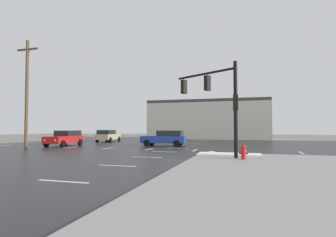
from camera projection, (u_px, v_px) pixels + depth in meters
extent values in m
plane|color=slate|center=(171.00, 150.00, 22.59)|extent=(120.00, 120.00, 0.00)
cube|color=#232326|center=(171.00, 150.00, 22.60)|extent=(44.00, 44.00, 0.02)
cube|color=white|center=(229.00, 154.00, 17.37)|extent=(4.00, 1.60, 0.06)
cube|color=silver|center=(63.00, 181.00, 9.16)|extent=(2.00, 0.15, 0.01)
cube|color=silver|center=(117.00, 166.00, 13.00)|extent=(2.00, 0.15, 0.01)
cube|color=silver|center=(146.00, 157.00, 16.84)|extent=(2.00, 0.15, 0.01)
cube|color=silver|center=(165.00, 152.00, 20.68)|extent=(2.00, 0.15, 0.01)
cube|color=silver|center=(177.00, 148.00, 24.52)|extent=(2.00, 0.15, 0.01)
cube|color=silver|center=(186.00, 145.00, 28.36)|extent=(2.00, 0.15, 0.01)
cube|color=silver|center=(193.00, 143.00, 32.19)|extent=(2.00, 0.15, 0.01)
cube|color=silver|center=(199.00, 142.00, 36.03)|extent=(2.00, 0.15, 0.01)
cube|color=silver|center=(203.00, 140.00, 39.87)|extent=(2.00, 0.15, 0.01)
cube|color=silver|center=(4.00, 146.00, 27.60)|extent=(0.15, 2.00, 0.01)
cube|color=silver|center=(35.00, 147.00, 26.49)|extent=(0.15, 2.00, 0.01)
cube|color=silver|center=(70.00, 147.00, 25.38)|extent=(0.15, 2.00, 0.01)
cube|color=silver|center=(108.00, 148.00, 24.26)|extent=(0.15, 2.00, 0.01)
cube|color=silver|center=(149.00, 149.00, 23.15)|extent=(0.15, 2.00, 0.01)
cube|color=silver|center=(195.00, 150.00, 22.04)|extent=(0.15, 2.00, 0.01)
cube|color=silver|center=(245.00, 151.00, 20.93)|extent=(0.15, 2.00, 0.01)
cube|color=silver|center=(301.00, 153.00, 19.82)|extent=(0.15, 2.00, 0.01)
cube|color=silver|center=(206.00, 156.00, 17.78)|extent=(0.45, 7.00, 0.01)
cylinder|color=black|center=(236.00, 109.00, 15.39)|extent=(0.22, 0.22, 5.60)
cylinder|color=black|center=(204.00, 74.00, 17.18)|extent=(4.00, 2.52, 0.14)
cube|color=black|center=(207.00, 83.00, 16.99)|extent=(0.43, 0.45, 0.95)
sphere|color=red|center=(205.00, 79.00, 17.11)|extent=(0.20, 0.20, 0.20)
cube|color=black|center=(184.00, 87.00, 18.51)|extent=(0.43, 0.45, 0.95)
sphere|color=red|center=(182.00, 83.00, 18.64)|extent=(0.20, 0.20, 0.20)
cube|color=black|center=(236.00, 102.00, 15.41)|extent=(0.28, 0.36, 0.90)
cylinder|color=red|center=(243.00, 154.00, 14.65)|extent=(0.26, 0.26, 0.60)
sphere|color=red|center=(243.00, 147.00, 14.67)|extent=(0.25, 0.25, 0.25)
cylinder|color=red|center=(240.00, 153.00, 14.70)|extent=(0.12, 0.11, 0.11)
cylinder|color=red|center=(247.00, 153.00, 14.60)|extent=(0.12, 0.11, 0.11)
cube|color=beige|center=(209.00, 121.00, 46.44)|extent=(19.95, 8.00, 6.06)
cube|color=#3F3D3A|center=(209.00, 103.00, 46.56)|extent=(19.95, 8.00, 0.50)
cube|color=navy|center=(164.00, 139.00, 27.32)|extent=(4.59, 2.03, 0.70)
cube|color=black|center=(170.00, 133.00, 27.19)|extent=(2.56, 1.78, 0.55)
cylinder|color=black|center=(147.00, 143.00, 26.78)|extent=(0.67, 0.25, 0.66)
cylinder|color=black|center=(152.00, 142.00, 28.54)|extent=(0.67, 0.25, 0.66)
cylinder|color=black|center=(177.00, 143.00, 26.09)|extent=(0.67, 0.25, 0.66)
cylinder|color=black|center=(180.00, 143.00, 27.84)|extent=(0.67, 0.25, 0.66)
sphere|color=white|center=(141.00, 139.00, 27.26)|extent=(0.18, 0.18, 0.18)
sphere|color=white|center=(145.00, 139.00, 28.39)|extent=(0.18, 0.18, 0.18)
cube|color=#B21919|center=(64.00, 139.00, 27.34)|extent=(2.07, 4.60, 0.70)
cube|color=black|center=(68.00, 133.00, 28.02)|extent=(1.80, 2.57, 0.55)
cylinder|color=black|center=(63.00, 144.00, 25.63)|extent=(0.26, 0.67, 0.66)
cylinder|color=black|center=(46.00, 144.00, 26.03)|extent=(0.26, 0.67, 0.66)
cylinder|color=black|center=(80.00, 142.00, 28.62)|extent=(0.26, 0.67, 0.66)
cylinder|color=black|center=(65.00, 142.00, 29.01)|extent=(0.26, 0.67, 0.66)
sphere|color=white|center=(55.00, 140.00, 25.07)|extent=(0.18, 0.18, 0.18)
sphere|color=white|center=(45.00, 140.00, 25.32)|extent=(0.18, 0.18, 0.18)
cube|color=tan|center=(108.00, 137.00, 36.07)|extent=(2.20, 4.65, 0.70)
cube|color=black|center=(106.00, 132.00, 35.43)|extent=(1.87, 2.62, 0.55)
cylinder|color=black|center=(107.00, 139.00, 37.73)|extent=(0.28, 0.68, 0.66)
cylinder|color=black|center=(119.00, 139.00, 37.39)|extent=(0.28, 0.68, 0.66)
cylinder|color=black|center=(97.00, 140.00, 34.73)|extent=(0.28, 0.68, 0.66)
cylinder|color=black|center=(110.00, 140.00, 34.39)|extent=(0.28, 0.68, 0.66)
sphere|color=white|center=(111.00, 136.00, 38.34)|extent=(0.18, 0.18, 0.18)
sphere|color=white|center=(119.00, 136.00, 38.12)|extent=(0.18, 0.18, 0.18)
cylinder|color=brown|center=(27.00, 94.00, 23.66)|extent=(0.28, 0.28, 9.67)
cube|color=brown|center=(28.00, 49.00, 23.81)|extent=(2.20, 0.14, 0.14)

